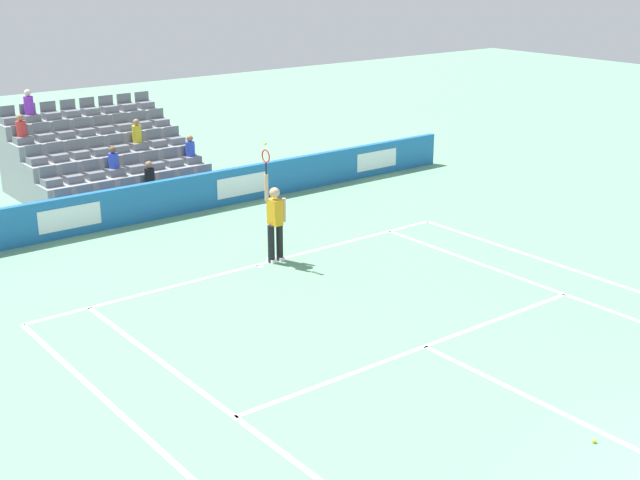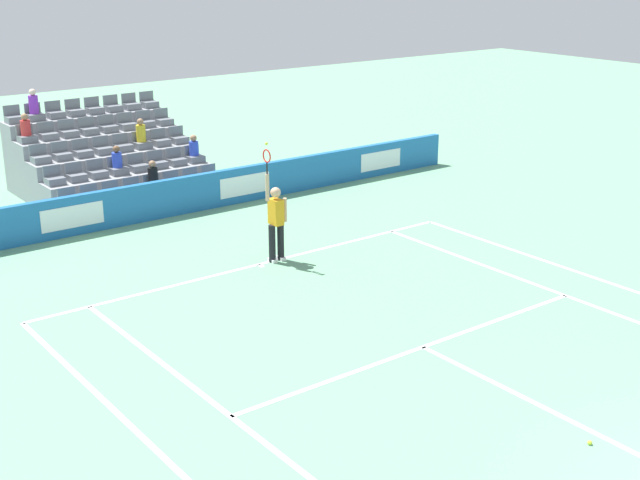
{
  "view_description": "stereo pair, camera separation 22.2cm",
  "coord_description": "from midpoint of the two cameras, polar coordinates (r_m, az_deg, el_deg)",
  "views": [
    {
      "loc": [
        10.36,
        3.77,
        6.9
      ],
      "look_at": [
        -0.24,
        -9.85,
        1.1
      ],
      "focal_mm": 48.53,
      "sensor_mm": 36.0,
      "label": 1
    },
    {
      "loc": [
        10.18,
        3.91,
        6.9
      ],
      "look_at": [
        -0.24,
        -9.85,
        1.1
      ],
      "focal_mm": 48.53,
      "sensor_mm": 36.0,
      "label": 2
    }
  ],
  "objects": [
    {
      "name": "line_centre_service",
      "position": [
        14.23,
        15.71,
        -11.17
      ],
      "size": [
        0.1,
        6.4,
        0.01
      ],
      "primitive_type": "cube",
      "color": "white",
      "rests_on": "ground"
    },
    {
      "name": "sponsor_barrier",
      "position": [
        23.74,
        -10.8,
        2.63
      ],
      "size": [
        20.59,
        0.22,
        1.03
      ],
      "color": "#1E66AD",
      "rests_on": "ground"
    },
    {
      "name": "line_service",
      "position": [
        16.06,
        6.54,
        -6.99
      ],
      "size": [
        8.23,
        0.1,
        0.01
      ],
      "primitive_type": "cube",
      "color": "white",
      "rests_on": "ground"
    },
    {
      "name": "line_singles_sideline_left",
      "position": [
        13.46,
        -5.03,
        -12.32
      ],
      "size": [
        0.1,
        11.89,
        0.01
      ],
      "primitive_type": "cube",
      "color": "white",
      "rests_on": "ground"
    },
    {
      "name": "line_doubles_sideline_right",
      "position": [
        19.79,
        18.97,
        -2.88
      ],
      "size": [
        0.1,
        11.89,
        0.01
      ],
      "primitive_type": "cube",
      "color": "white",
      "rests_on": "ground"
    },
    {
      "name": "tennis_player",
      "position": [
        19.91,
        -3.32,
        1.28
      ],
      "size": [
        0.53,
        0.36,
        2.85
      ],
      "color": "black",
      "rests_on": "ground"
    },
    {
      "name": "line_doubles_sideline_left",
      "position": [
        12.89,
        -10.29,
        -14.1
      ],
      "size": [
        0.1,
        11.89,
        0.01
      ],
      "primitive_type": "cube",
      "color": "white",
      "rests_on": "ground"
    },
    {
      "name": "line_singles_sideline_right",
      "position": [
        18.72,
        16.62,
        -3.87
      ],
      "size": [
        0.1,
        11.89,
        0.01
      ],
      "primitive_type": "cube",
      "color": "white",
      "rests_on": "ground"
    },
    {
      "name": "loose_tennis_ball",
      "position": [
        13.65,
        17.17,
        -12.54
      ],
      "size": [
        0.07,
        0.07,
        0.07
      ],
      "primitive_type": "sphere",
      "color": "#D1E533",
      "rests_on": "ground"
    },
    {
      "name": "line_centre_mark",
      "position": [
        19.93,
        -4.3,
        -1.72
      ],
      "size": [
        0.1,
        0.2,
        0.01
      ],
      "primitive_type": "cube",
      "color": "white",
      "rests_on": "ground"
    },
    {
      "name": "stadium_stand",
      "position": [
        26.8,
        -14.38,
        4.86
      ],
      "size": [
        4.96,
        4.75,
        3.04
      ],
      "color": "gray",
      "rests_on": "ground"
    },
    {
      "name": "line_baseline",
      "position": [
        20.01,
        -4.46,
        -1.64
      ],
      "size": [
        10.97,
        0.1,
        0.01
      ],
      "primitive_type": "cube",
      "color": "white",
      "rests_on": "ground"
    }
  ]
}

